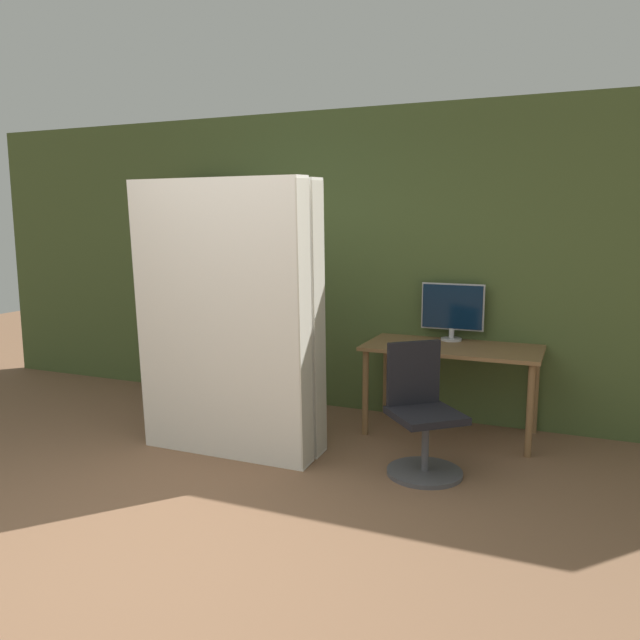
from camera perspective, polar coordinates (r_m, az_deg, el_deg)
ground_plane at (r=3.49m, az=-17.84°, el=-21.07°), size 16.00×16.00×0.00m
wall_back at (r=5.71m, az=1.90°, el=5.25°), size 8.00×0.06×2.70m
desk at (r=5.14m, az=11.97°, el=-3.29°), size 1.39×0.69×0.73m
monitor at (r=5.33m, az=12.01°, el=0.98°), size 0.52×0.17×0.48m
office_chair at (r=4.41m, az=9.31°, el=-9.21°), size 0.62×0.62×0.90m
bookshelf at (r=6.24m, az=-10.60°, el=2.49°), size 0.69×0.30×2.07m
mattress_near at (r=4.54m, az=-8.99°, el=-0.11°), size 1.34×0.28×2.03m
mattress_far at (r=4.75m, az=-7.42°, el=0.33°), size 1.34×0.28×2.03m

